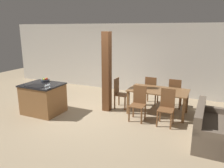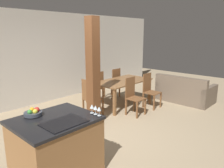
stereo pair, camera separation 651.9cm
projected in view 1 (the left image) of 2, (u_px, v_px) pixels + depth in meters
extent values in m
plane|color=#9E896B|center=(91.00, 114.00, 6.61)|extent=(16.00, 16.00, 0.00)
cube|color=beige|center=(126.00, 58.00, 8.80)|extent=(11.20, 0.08, 2.70)
cube|color=olive|center=(43.00, 99.00, 6.61)|extent=(1.09, 0.91, 0.86)
cube|color=black|center=(42.00, 85.00, 6.50)|extent=(1.13, 0.95, 0.04)
cube|color=black|center=(36.00, 86.00, 6.29)|extent=(0.56, 0.40, 0.01)
cylinder|color=#383D47|center=(45.00, 80.00, 6.83)|extent=(0.26, 0.26, 0.05)
sphere|color=red|center=(46.00, 79.00, 6.78)|extent=(0.08, 0.08, 0.08)
sphere|color=gold|center=(47.00, 79.00, 6.86)|extent=(0.07, 0.07, 0.07)
sphere|color=#3D8E38|center=(43.00, 79.00, 6.82)|extent=(0.07, 0.07, 0.07)
sphere|color=yellow|center=(44.00, 79.00, 6.76)|extent=(0.07, 0.07, 0.07)
cylinder|color=silver|center=(46.00, 89.00, 5.94)|extent=(0.06, 0.06, 0.00)
cylinder|color=silver|center=(46.00, 88.00, 5.93)|extent=(0.01, 0.01, 0.07)
cone|color=silver|center=(46.00, 85.00, 5.91)|extent=(0.06, 0.06, 0.06)
cylinder|color=silver|center=(48.00, 88.00, 6.01)|extent=(0.06, 0.06, 0.00)
cylinder|color=silver|center=(48.00, 87.00, 6.00)|extent=(0.01, 0.01, 0.07)
cone|color=silver|center=(47.00, 85.00, 5.98)|extent=(0.06, 0.06, 0.06)
cylinder|color=silver|center=(50.00, 88.00, 6.07)|extent=(0.06, 0.06, 0.00)
cylinder|color=silver|center=(50.00, 86.00, 6.07)|extent=(0.01, 0.01, 0.07)
cone|color=silver|center=(49.00, 84.00, 6.05)|extent=(0.06, 0.06, 0.06)
cube|color=brown|center=(158.00, 90.00, 6.49)|extent=(1.73, 0.95, 0.03)
cube|color=brown|center=(128.00, 103.00, 6.54)|extent=(0.07, 0.07, 0.71)
cube|color=brown|center=(184.00, 111.00, 5.90)|extent=(0.07, 0.07, 0.71)
cube|color=brown|center=(137.00, 95.00, 7.26)|extent=(0.07, 0.07, 0.71)
cube|color=brown|center=(187.00, 102.00, 6.62)|extent=(0.07, 0.07, 0.71)
cube|color=brown|center=(137.00, 106.00, 6.03)|extent=(0.40, 0.40, 0.02)
cube|color=brown|center=(140.00, 94.00, 6.14)|extent=(0.38, 0.02, 0.52)
cube|color=brown|center=(129.00, 114.00, 6.01)|extent=(0.04, 0.04, 0.43)
cube|color=brown|center=(141.00, 116.00, 5.86)|extent=(0.04, 0.04, 0.43)
cube|color=brown|center=(133.00, 110.00, 6.32)|extent=(0.04, 0.04, 0.43)
cube|color=brown|center=(145.00, 112.00, 6.18)|extent=(0.04, 0.04, 0.43)
cube|color=brown|center=(166.00, 110.00, 5.72)|extent=(0.40, 0.40, 0.02)
cube|color=brown|center=(168.00, 98.00, 5.82)|extent=(0.38, 0.02, 0.52)
cube|color=brown|center=(157.00, 119.00, 5.69)|extent=(0.04, 0.04, 0.43)
cube|color=brown|center=(171.00, 121.00, 5.55)|extent=(0.04, 0.04, 0.43)
cube|color=brown|center=(160.00, 114.00, 6.00)|extent=(0.04, 0.04, 0.43)
cube|color=brown|center=(173.00, 116.00, 5.86)|extent=(0.04, 0.04, 0.43)
cube|color=brown|center=(152.00, 91.00, 7.40)|extent=(0.40, 0.40, 0.02)
cube|color=brown|center=(151.00, 85.00, 7.16)|extent=(0.38, 0.02, 0.52)
cube|color=brown|center=(158.00, 97.00, 7.54)|extent=(0.04, 0.04, 0.43)
cube|color=brown|center=(148.00, 96.00, 7.68)|extent=(0.04, 0.04, 0.43)
cube|color=brown|center=(155.00, 100.00, 7.23)|extent=(0.04, 0.04, 0.43)
cube|color=brown|center=(145.00, 98.00, 7.37)|extent=(0.04, 0.04, 0.43)
cube|color=brown|center=(175.00, 94.00, 7.09)|extent=(0.40, 0.40, 0.02)
cube|color=brown|center=(175.00, 88.00, 6.85)|extent=(0.38, 0.02, 0.52)
cube|color=brown|center=(181.00, 100.00, 7.23)|extent=(0.04, 0.04, 0.43)
cube|color=brown|center=(170.00, 98.00, 7.37)|extent=(0.04, 0.04, 0.43)
cube|color=brown|center=(179.00, 103.00, 6.91)|extent=(0.04, 0.04, 0.43)
cube|color=brown|center=(168.00, 102.00, 7.06)|extent=(0.04, 0.04, 0.43)
cube|color=brown|center=(122.00, 95.00, 7.03)|extent=(0.40, 0.40, 0.02)
cube|color=brown|center=(117.00, 86.00, 7.04)|extent=(0.02, 0.38, 0.52)
cube|color=brown|center=(125.00, 104.00, 6.86)|extent=(0.04, 0.04, 0.43)
cube|color=brown|center=(129.00, 100.00, 7.17)|extent=(0.04, 0.04, 0.43)
cube|color=brown|center=(115.00, 102.00, 7.00)|extent=(0.04, 0.04, 0.43)
cube|color=brown|center=(119.00, 99.00, 7.31)|extent=(0.04, 0.04, 0.43)
cube|color=brown|center=(217.00, 133.00, 4.91)|extent=(0.96, 1.61, 0.44)
cube|color=brown|center=(200.00, 113.00, 4.97)|extent=(0.18, 1.60, 0.39)
cube|color=brown|center=(217.00, 146.00, 4.25)|extent=(0.95, 0.15, 0.58)
cube|color=brown|center=(217.00, 119.00, 5.53)|extent=(0.95, 0.15, 0.58)
cube|color=brown|center=(107.00, 72.00, 6.62)|extent=(0.23, 0.23, 2.43)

